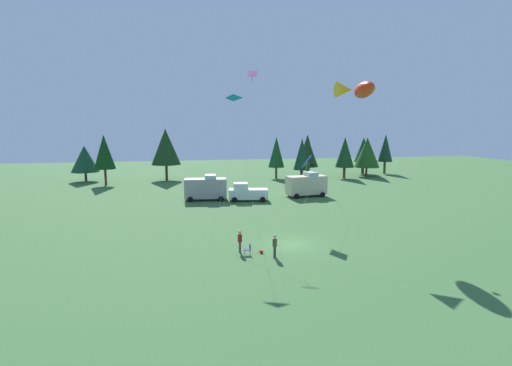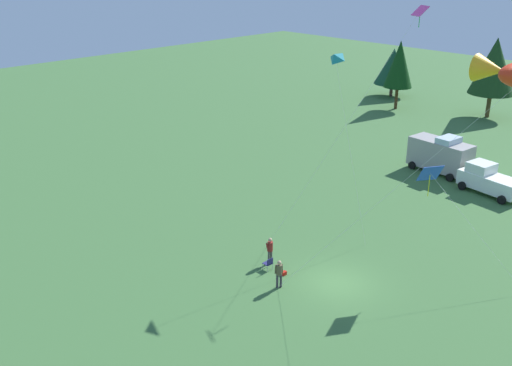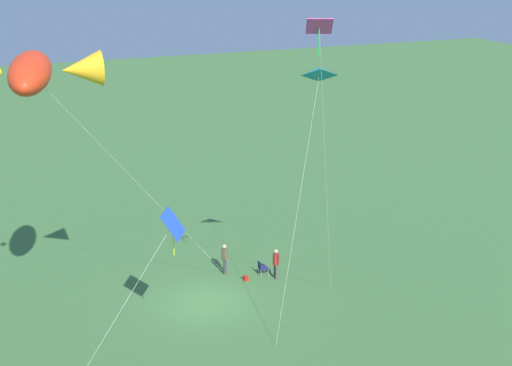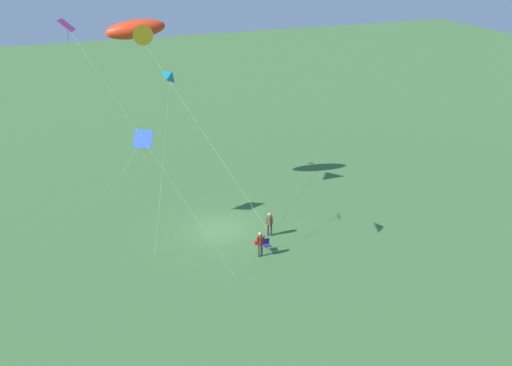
{
  "view_description": "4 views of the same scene",
  "coord_description": "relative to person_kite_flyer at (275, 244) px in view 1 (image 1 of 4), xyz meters",
  "views": [
    {
      "loc": [
        -8.91,
        -30.63,
        9.83
      ],
      "look_at": [
        -3.1,
        -0.78,
        5.35
      ],
      "focal_mm": 28.0,
      "sensor_mm": 36.0,
      "label": 1
    },
    {
      "loc": [
        18.55,
        -24.72,
        18.4
      ],
      "look_at": [
        -5.23,
        -1.62,
        5.28
      ],
      "focal_mm": 42.0,
      "sensor_mm": 36.0,
      "label": 2
    },
    {
      "loc": [
        9.67,
        31.08,
        17.55
      ],
      "look_at": [
        -2.49,
        0.81,
        6.41
      ],
      "focal_mm": 50.0,
      "sensor_mm": 36.0,
      "label": 3
    },
    {
      "loc": [
        -35.56,
        11.49,
        19.6
      ],
      "look_at": [
        -2.58,
        -1.62,
        4.33
      ],
      "focal_mm": 42.0,
      "sensor_mm": 36.0,
      "label": 4
    }
  ],
  "objects": [
    {
      "name": "kite_diamond_blue",
      "position": [
        4.83,
        7.33,
        5.31
      ],
      "size": [
        6.21,
        2.96,
        6.98
      ],
      "color": "blue",
      "rests_on": "ground"
    },
    {
      "name": "person_spectator",
      "position": [
        -2.37,
        1.65,
        0.0
      ],
      "size": [
        0.35,
        0.58,
        1.74
      ],
      "rotation": [
        0.0,
        0.0,
        3.18
      ],
      "color": "#484645",
      "rests_on": "ground"
    },
    {
      "name": "treeline_distant",
      "position": [
        8.62,
        43.6,
        3.91
      ],
      "size": [
        60.34,
        9.99,
        9.09
      ],
      "color": "#4A322C",
      "rests_on": "ground"
    },
    {
      "name": "kite_diamond_rainbow",
      "position": [
        0.26,
        11.34,
        13.05
      ],
      "size": [
        5.6,
        8.22,
        15.05
      ],
      "color": "#D24195",
      "rests_on": "ground"
    },
    {
      "name": "folding_chair",
      "position": [
        -1.82,
        0.98,
        -0.53
      ],
      "size": [
        0.49,
        0.49,
        0.82
      ],
      "rotation": [
        0.0,
        0.0,
        3.12
      ],
      "color": "navy",
      "rests_on": "ground"
    },
    {
      "name": "person_kite_flyer",
      "position": [
        0.0,
        0.0,
        0.0
      ],
      "size": [
        0.46,
        0.51,
        1.74
      ],
      "rotation": [
        0.0,
        0.0,
        2.64
      ],
      "color": "#37303B",
      "rests_on": "ground"
    },
    {
      "name": "kite_delta_teal",
      "position": [
        -2.08,
        6.69,
        11.14
      ],
      "size": [
        3.11,
        1.82,
        12.57
      ],
      "color": "teal",
      "rests_on": "ground"
    },
    {
      "name": "van_motorhome_grey",
      "position": [
        -3.45,
        23.82,
        0.62
      ],
      "size": [
        5.57,
        2.99,
        3.34
      ],
      "rotation": [
        0.0,
        0.0,
        -0.09
      ],
      "color": "#9D9895",
      "rests_on": "ground"
    },
    {
      "name": "backpack_on_grass",
      "position": [
        -0.77,
        1.23,
        -0.91
      ],
      "size": [
        0.23,
        0.33,
        0.22
      ],
      "primitive_type": "cube",
      "rotation": [
        0.0,
        0.0,
        1.54
      ],
      "color": "red",
      "rests_on": "ground"
    },
    {
      "name": "kite_large_fish",
      "position": [
        9.26,
        6.32,
        11.87
      ],
      "size": [
        11.08,
        8.75,
        13.77
      ],
      "color": "red",
      "rests_on": "ground"
    },
    {
      "name": "truck_white_pickup",
      "position": [
        1.75,
        22.33,
        0.08
      ],
      "size": [
        5.24,
        3.0,
        2.34
      ],
      "rotation": [
        0.0,
        0.0,
        2.99
      ],
      "color": "white",
      "rests_on": "ground"
    },
    {
      "name": "van_camper_beige",
      "position": [
        10.28,
        23.93,
        0.62
      ],
      "size": [
        5.66,
        3.24,
        3.34
      ],
      "rotation": [
        0.0,
        0.0,
        0.15
      ],
      "color": "beige",
      "rests_on": "ground"
    },
    {
      "name": "ground_plane",
      "position": [
        2.08,
        2.82,
        -1.02
      ],
      "size": [
        160.0,
        160.0,
        0.0
      ],
      "primitive_type": "plane",
      "color": "#3C6835"
    }
  ]
}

